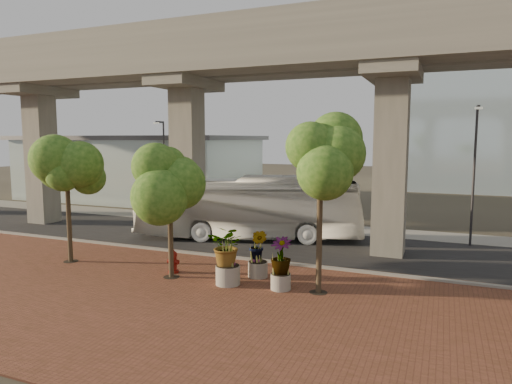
% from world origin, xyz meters
% --- Properties ---
extents(ground, '(160.00, 160.00, 0.00)m').
position_xyz_m(ground, '(0.00, 0.00, 0.00)').
color(ground, '#342F26').
rests_on(ground, ground).
extents(brick_plaza, '(70.00, 13.00, 0.06)m').
position_xyz_m(brick_plaza, '(0.00, -8.00, 0.03)').
color(brick_plaza, brown).
rests_on(brick_plaza, ground).
extents(asphalt_road, '(90.00, 8.00, 0.04)m').
position_xyz_m(asphalt_road, '(0.00, 2.00, 0.02)').
color(asphalt_road, black).
rests_on(asphalt_road, ground).
extents(curb_strip, '(70.00, 0.25, 0.16)m').
position_xyz_m(curb_strip, '(0.00, -2.00, 0.08)').
color(curb_strip, gray).
rests_on(curb_strip, ground).
extents(far_sidewalk, '(90.00, 3.00, 0.06)m').
position_xyz_m(far_sidewalk, '(0.00, 7.50, 0.03)').
color(far_sidewalk, gray).
rests_on(far_sidewalk, ground).
extents(transit_viaduct, '(72.00, 5.60, 12.40)m').
position_xyz_m(transit_viaduct, '(0.00, 2.00, 7.29)').
color(transit_viaduct, gray).
rests_on(transit_viaduct, ground).
extents(station_pavilion, '(23.00, 13.00, 6.30)m').
position_xyz_m(station_pavilion, '(-20.00, 16.00, 3.22)').
color(station_pavilion, silver).
rests_on(station_pavilion, ground).
extents(transit_bus, '(13.79, 6.84, 3.75)m').
position_xyz_m(transit_bus, '(-2.28, 2.75, 1.87)').
color(transit_bus, white).
rests_on(transit_bus, ground).
extents(fire_hydrant, '(0.52, 0.47, 1.04)m').
position_xyz_m(fire_hydrant, '(-2.49, -5.21, 0.56)').
color(fire_hydrant, maroon).
rests_on(fire_hydrant, ground).
extents(planter_front, '(2.25, 2.25, 2.47)m').
position_xyz_m(planter_front, '(0.50, -5.78, 1.56)').
color(planter_front, '#A39D93').
rests_on(planter_front, ground).
extents(planter_right, '(1.97, 1.97, 2.11)m').
position_xyz_m(planter_right, '(2.72, -5.54, 1.34)').
color(planter_right, '#AEA89D').
rests_on(planter_right, ground).
extents(planter_left, '(1.90, 1.90, 2.09)m').
position_xyz_m(planter_left, '(1.25, -4.36, 1.33)').
color(planter_left, '#9D988E').
rests_on(planter_left, ground).
extents(street_tree_far_west, '(3.54, 3.54, 6.25)m').
position_xyz_m(street_tree_far_west, '(-8.15, -5.55, 4.68)').
color(street_tree_far_west, '#4A3C2A').
rests_on(street_tree_far_west, ground).
extents(street_tree_near_west, '(3.53, 3.53, 5.77)m').
position_xyz_m(street_tree_near_west, '(-2.21, -5.82, 4.21)').
color(street_tree_near_west, '#4A3C2A').
rests_on(street_tree_near_west, ground).
extents(street_tree_near_east, '(3.52, 3.52, 6.71)m').
position_xyz_m(street_tree_near_east, '(4.21, -5.34, 5.14)').
color(street_tree_near_east, '#4A3C2A').
rests_on(street_tree_near_east, ground).
extents(streetlamp_west, '(0.36, 1.05, 7.23)m').
position_xyz_m(streetlamp_west, '(-10.38, 5.92, 4.23)').
color(streetlamp_west, '#323237').
rests_on(streetlamp_west, ground).
extents(streetlamp_east, '(0.38, 1.12, 7.76)m').
position_xyz_m(streetlamp_east, '(10.08, 5.61, 4.53)').
color(streetlamp_east, '#2D2C31').
rests_on(streetlamp_east, ground).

